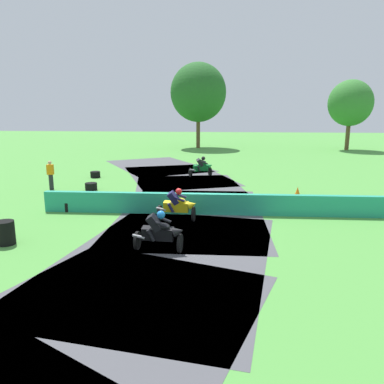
# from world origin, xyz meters

# --- Properties ---
(ground_plane) EXTENTS (120.00, 120.00, 0.00)m
(ground_plane) POSITION_xyz_m (0.00, 0.00, 0.00)
(ground_plane) COLOR #4C933D
(track_asphalt) EXTENTS (12.44, 39.07, 0.01)m
(track_asphalt) POSITION_xyz_m (-1.68, -0.03, 0.00)
(track_asphalt) COLOR #47474C
(track_asphalt) RESTS_ON ground
(safety_barrier) EXTENTS (24.73, 0.78, 0.90)m
(safety_barrier) POSITION_xyz_m (5.90, 0.12, 0.45)
(safety_barrier) COLOR #239375
(safety_barrier) RESTS_ON ground
(motorcycle_lead_black) EXTENTS (1.70, 0.82, 1.43)m
(motorcycle_lead_black) POSITION_xyz_m (-0.59, -4.52, 0.66)
(motorcycle_lead_black) COLOR black
(motorcycle_lead_black) RESTS_ON ground
(motorcycle_chase_yellow) EXTENTS (1.70, 0.82, 1.43)m
(motorcycle_chase_yellow) POSITION_xyz_m (-0.46, -1.11, 0.65)
(motorcycle_chase_yellow) COLOR black
(motorcycle_chase_yellow) RESTS_ON ground
(motorcycle_trailing_green) EXTENTS (1.72, 1.25, 1.43)m
(motorcycle_trailing_green) POSITION_xyz_m (-0.17, 9.29, 0.65)
(motorcycle_trailing_green) COLOR black
(motorcycle_trailing_green) RESTS_ON ground
(tire_stack_mid_a) EXTENTS (0.61, 0.61, 0.80)m
(tire_stack_mid_a) POSITION_xyz_m (-5.85, -4.31, 0.40)
(tire_stack_mid_a) COLOR black
(tire_stack_mid_a) RESTS_ON ground
(tire_stack_mid_b) EXTENTS (0.61, 0.61, 0.40)m
(tire_stack_mid_b) POSITION_xyz_m (-5.50, 0.04, 0.20)
(tire_stack_mid_b) COLOR black
(tire_stack_mid_b) RESTS_ON ground
(tire_stack_far) EXTENTS (0.66, 0.66, 0.40)m
(tire_stack_far) POSITION_xyz_m (-6.06, 4.40, 0.20)
(tire_stack_far) COLOR black
(tire_stack_far) RESTS_ON ground
(tire_stack_extra_a) EXTENTS (0.63, 0.63, 0.40)m
(tire_stack_extra_a) POSITION_xyz_m (-7.17, 8.26, 0.20)
(tire_stack_extra_a) COLOR black
(tire_stack_extra_a) RESTS_ON ground
(track_marshal) EXTENTS (0.34, 0.24, 1.63)m
(track_marshal) POSITION_xyz_m (-8.31, 4.29, 0.82)
(track_marshal) COLOR #232328
(track_marshal) RESTS_ON ground
(traffic_cone) EXTENTS (0.28, 0.28, 0.44)m
(traffic_cone) POSITION_xyz_m (5.22, 4.12, 0.22)
(traffic_cone) COLOR orange
(traffic_cone) RESTS_ON ground
(tree_far_left) EXTENTS (6.31, 6.31, 9.60)m
(tree_far_left) POSITION_xyz_m (-1.84, 28.41, 6.28)
(tree_far_left) COLOR brown
(tree_far_left) RESTS_ON ground
(tree_far_right) EXTENTS (4.70, 4.70, 7.55)m
(tree_far_right) POSITION_xyz_m (14.72, 27.57, 5.06)
(tree_far_right) COLOR brown
(tree_far_right) RESTS_ON ground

